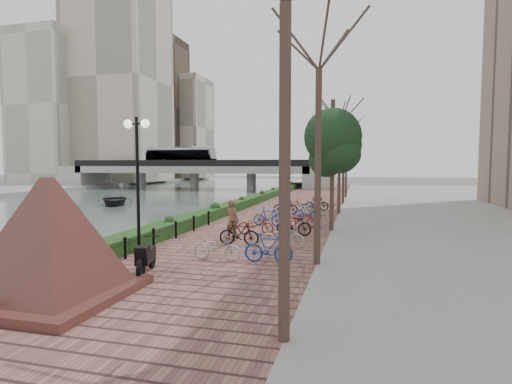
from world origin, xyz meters
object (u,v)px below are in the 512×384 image
(pedestrian, at_px, (232,220))
(lamppost, at_px, (137,156))
(boat, at_px, (114,200))
(granite_monument, at_px, (49,237))
(motorcycle, at_px, (147,256))

(pedestrian, bearing_deg, lamppost, 73.98)
(pedestrian, bearing_deg, boat, -21.30)
(lamppost, xyz_separation_m, pedestrian, (2.59, 3.26, -2.73))
(lamppost, distance_m, boat, 24.20)
(lamppost, xyz_separation_m, boat, (-14.14, 19.30, -3.63))
(granite_monument, height_order, lamppost, lamppost)
(granite_monument, height_order, pedestrian, granite_monument)
(granite_monument, height_order, boat, granite_monument)
(boat, bearing_deg, pedestrian, -76.91)
(granite_monument, bearing_deg, pedestrian, 75.76)
(granite_monument, distance_m, lamppost, 5.41)
(motorcycle, distance_m, pedestrian, 5.76)
(boat, bearing_deg, granite_monument, -91.99)
(lamppost, relative_size, pedestrian, 2.82)
(motorcycle, bearing_deg, boat, 109.88)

